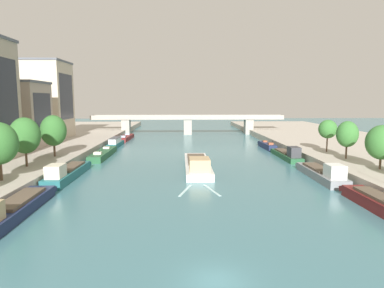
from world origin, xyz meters
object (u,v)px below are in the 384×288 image
(moored_boat_left_midway, at_px, (103,154))
(tree_right_midway, at_px, (382,142))
(moored_boat_left_far, at_px, (67,172))
(tree_right_nearest, at_px, (328,129))
(bridge_far, at_px, (188,122))
(tree_left_distant, at_px, (53,131))
(barge_midriver, at_px, (197,164))
(moored_boat_right_upstream, at_px, (267,146))
(tree_right_second, at_px, (347,134))
(moored_boat_left_downstream, at_px, (11,209))
(moored_boat_left_second, at_px, (126,138))
(moored_boat_right_second, at_px, (287,154))
(tree_left_far, at_px, (25,136))
(moored_boat_left_lone, at_px, (115,143))
(moored_boat_right_downstream, at_px, (322,173))

(moored_boat_left_midway, height_order, tree_right_midway, tree_right_midway)
(moored_boat_left_far, relative_size, tree_right_nearest, 2.50)
(tree_right_midway, distance_m, bridge_far, 74.60)
(tree_left_distant, bearing_deg, barge_midriver, -8.83)
(moored_boat_right_upstream, relative_size, tree_right_second, 1.64)
(moored_boat_left_downstream, height_order, moored_boat_left_second, moored_boat_left_downstream)
(barge_midriver, relative_size, moored_boat_right_upstream, 1.96)
(barge_midriver, distance_m, moored_boat_right_second, 21.80)
(moored_boat_right_second, bearing_deg, tree_left_distant, -172.42)
(barge_midriver, height_order, moored_boat_left_downstream, barge_midriver)
(barge_midriver, distance_m, bridge_far, 60.11)
(moored_boat_right_second, relative_size, tree_left_far, 1.94)
(moored_boat_left_midway, xyz_separation_m, tree_right_second, (46.32, -13.84, 5.50))
(tree_right_nearest, bearing_deg, barge_midriver, -163.49)
(tree_left_far, bearing_deg, moored_boat_left_midway, 68.55)
(tree_left_far, xyz_separation_m, tree_right_nearest, (53.83, 13.17, -0.31))
(moored_boat_left_second, distance_m, bridge_far, 24.94)
(moored_boat_left_second, relative_size, tree_right_second, 2.27)
(moored_boat_right_upstream, bearing_deg, barge_midriver, -127.00)
(moored_boat_left_far, relative_size, moored_boat_left_second, 1.06)
(tree_right_nearest, bearing_deg, moored_boat_left_lone, 155.33)
(moored_boat_right_downstream, bearing_deg, tree_right_nearest, 64.24)
(moored_boat_left_downstream, bearing_deg, tree_right_midway, 16.93)
(moored_boat_right_second, bearing_deg, moored_boat_left_second, 138.52)
(moored_boat_left_downstream, height_order, moored_boat_right_downstream, moored_boat_right_downstream)
(moored_boat_right_downstream, relative_size, tree_right_nearest, 2.32)
(moored_boat_right_downstream, height_order, tree_left_far, tree_left_far)
(moored_boat_left_downstream, distance_m, moored_boat_left_midway, 37.60)
(moored_boat_left_lone, height_order, tree_right_nearest, tree_right_nearest)
(moored_boat_left_midway, bearing_deg, bridge_far, 67.42)
(moored_boat_left_second, distance_m, moored_boat_right_downstream, 65.61)
(tree_right_nearest, distance_m, bridge_far, 58.79)
(moored_boat_left_downstream, distance_m, tree_left_distant, 29.03)
(tree_right_midway, xyz_separation_m, tree_right_second, (-0.60, 9.22, 0.29))
(moored_boat_left_second, bearing_deg, moored_boat_left_far, -90.72)
(moored_boat_left_downstream, relative_size, moored_boat_left_far, 1.05)
(tree_right_second, xyz_separation_m, tree_right_nearest, (-0.00, 7.90, 0.20))
(moored_boat_right_downstream, relative_size, moored_boat_right_second, 1.00)
(tree_left_distant, distance_m, tree_right_second, 53.13)
(bridge_far, bearing_deg, tree_left_far, -112.25)
(moored_boat_left_downstream, bearing_deg, tree_right_second, 26.76)
(moored_boat_left_lone, bearing_deg, tree_right_midway, -39.19)
(moored_boat_left_downstream, xyz_separation_m, moored_boat_right_upstream, (39.43, 48.85, -0.23))
(barge_midriver, xyz_separation_m, tree_right_second, (26.59, -0.02, 5.26))
(moored_boat_left_midway, relative_size, moored_boat_right_second, 1.12)
(barge_midriver, height_order, moored_boat_left_far, moored_boat_left_far)
(moored_boat_left_downstream, relative_size, moored_boat_left_midway, 1.01)
(moored_boat_left_far, bearing_deg, moored_boat_right_upstream, 38.40)
(moored_boat_left_downstream, height_order, moored_boat_right_upstream, moored_boat_left_downstream)
(tree_left_far, bearing_deg, tree_right_midway, -4.15)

